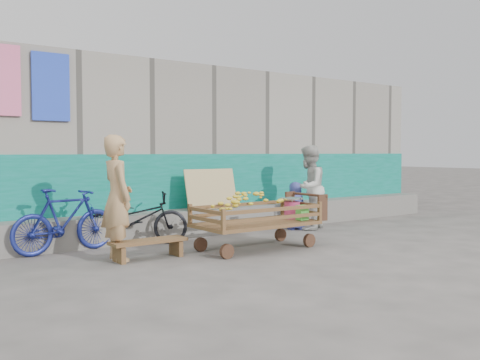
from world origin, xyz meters
TOP-DOWN VIEW (x-y plane):
  - ground at (0.00, 0.00)m, footprint 80.00×80.00m
  - building_wall at (-0.00, 4.05)m, footprint 12.00×3.50m
  - banana_cart at (0.05, 0.67)m, footprint 1.99×0.91m
  - bench at (-1.53, 0.95)m, footprint 1.05×0.32m
  - vendor_man at (-1.89, 1.14)m, footprint 0.43×0.63m
  - woman at (2.10, 1.69)m, footprint 0.95×0.89m
  - child at (1.89, 1.82)m, footprint 0.48×0.36m
  - bicycle_dark at (-1.18, 2.05)m, footprint 1.64×1.10m
  - bicycle_blue at (-2.29, 2.05)m, footprint 1.57×0.58m

SIDE VIEW (x-z plane):
  - ground at x=0.00m, z-range 0.00..0.00m
  - bench at x=-1.53m, z-range 0.06..0.32m
  - bicycle_dark at x=-1.18m, z-range 0.00..0.82m
  - child at x=1.89m, z-range 0.00..0.89m
  - bicycle_blue at x=-2.29m, z-range 0.00..0.92m
  - banana_cart at x=0.05m, z-range 0.15..1.00m
  - woman at x=2.10m, z-range 0.00..1.56m
  - vendor_man at x=-1.89m, z-range 0.00..1.66m
  - building_wall at x=0.00m, z-range -0.03..2.97m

